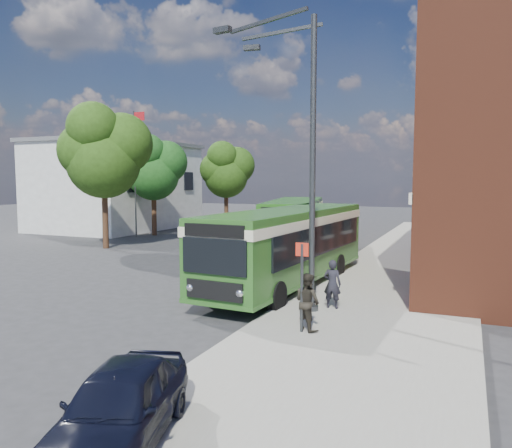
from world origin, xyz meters
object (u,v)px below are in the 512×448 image
at_px(street_lamp, 301,159).
at_px(bus_rear, 294,221).
at_px(bus_front, 289,240).
at_px(parked_car, 119,406).

height_order(street_lamp, bus_rear, street_lamp).
xyz_separation_m(street_lamp, bus_rear, (-4.23, 11.86, -2.96)).
bearing_deg(bus_rear, bus_front, -72.65).
height_order(street_lamp, parked_car, street_lamp).
bearing_deg(parked_car, bus_rear, 85.15).
distance_m(street_lamp, parked_car, 9.57).
bearing_deg(bus_rear, street_lamp, -70.36).
bearing_deg(parked_car, bus_front, 81.06).
xyz_separation_m(bus_rear, parked_car, (4.20, -20.54, -1.07)).
bearing_deg(bus_rear, parked_car, -78.45).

